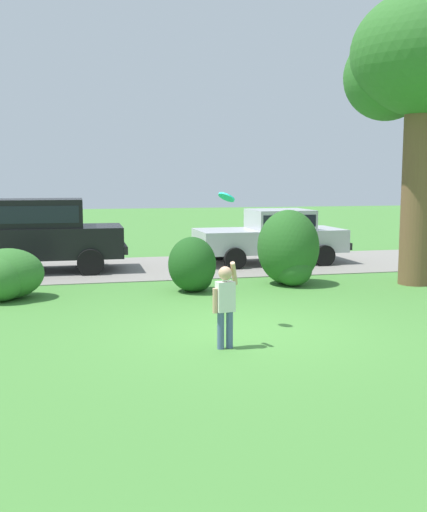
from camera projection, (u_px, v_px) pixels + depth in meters
ground_plane at (245, 330)px, 9.94m from camera, size 80.00×80.00×0.00m
driveway_strip at (174, 267)px, 16.90m from camera, size 28.00×4.40×0.02m
oak_tree_large at (420, 67)px, 13.76m from camera, size 3.39×3.42×6.62m
shrub_near_tree at (5, 275)px, 12.38m from camera, size 1.46×1.40×1.04m
shrub_centre_left at (193, 266)px, 13.25m from camera, size 1.05×1.07×1.20m
shrub_centre at (289, 250)px, 14.09m from camera, size 1.43×1.44×1.74m
parked_sedan at (272, 234)px, 17.60m from camera, size 4.43×2.16×1.56m
parked_suv at (35, 231)px, 15.91m from camera, size 4.72×2.14×1.92m
child_thrower at (225, 300)px, 8.79m from camera, size 0.43×0.30×1.29m
frisbee at (226, 197)px, 9.82m from camera, size 0.29×0.28×0.22m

